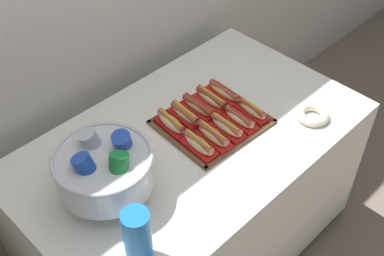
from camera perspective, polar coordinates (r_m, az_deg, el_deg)
name	(u,v)px	position (r m, az deg, el deg)	size (l,w,h in m)	color
ground_plane	(191,245)	(2.59, -0.09, -13.22)	(10.00, 10.00, 0.00)	#7A6B5B
buffet_table	(191,194)	(2.27, -0.11, -7.60)	(1.45, 0.86, 0.76)	white
serving_tray	(212,122)	(2.06, 2.30, 0.65)	(0.42, 0.38, 0.01)	brown
hot_dog_0	(199,145)	(1.92, 0.78, -1.91)	(0.08, 0.16, 0.06)	red
hot_dog_1	(213,136)	(1.96, 2.40, -0.87)	(0.08, 0.17, 0.06)	red
hot_dog_2	(226,127)	(2.00, 3.95, 0.12)	(0.07, 0.17, 0.06)	red
hot_dog_3	(239,119)	(2.04, 5.45, 1.05)	(0.07, 0.17, 0.06)	red
hot_dog_4	(252,110)	(2.08, 6.88, 2.00)	(0.07, 0.16, 0.06)	red
hot_dog_5	(171,123)	(2.01, -2.40, 0.56)	(0.08, 0.17, 0.06)	#B21414
hot_dog_6	(185,115)	(2.04, -0.80, 1.53)	(0.07, 0.18, 0.06)	red
hot_dog_7	(199,107)	(2.08, 0.75, 2.41)	(0.06, 0.18, 0.06)	red
hot_dog_8	(212,99)	(2.12, 2.25, 3.30)	(0.07, 0.18, 0.06)	red
hot_dog_9	(224,92)	(2.17, 3.69, 4.10)	(0.07, 0.18, 0.06)	red
punch_bowl	(104,168)	(1.72, -9.99, -4.50)	(0.34, 0.34, 0.25)	silver
cup_stack	(138,237)	(1.56, -6.23, -12.34)	(0.09, 0.09, 0.22)	blue
donut	(313,115)	(2.13, 13.63, 1.50)	(0.14, 0.14, 0.04)	silver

